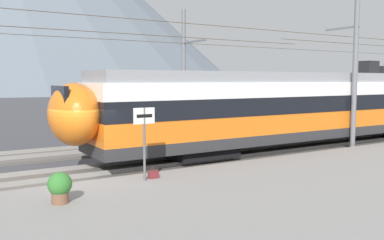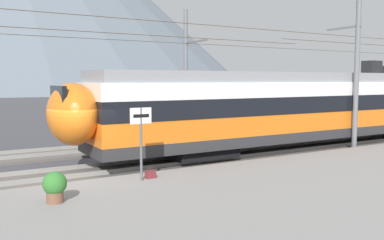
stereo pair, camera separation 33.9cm
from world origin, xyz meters
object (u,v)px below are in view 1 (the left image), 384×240
Objects in this scene: catenary_mast_mid at (353,73)px; handbag_near_sign at (153,175)px; potted_plant_platform_edge at (60,186)px; train_near_platform at (314,105)px; platform_sign at (144,127)px; catenary_mast_far_side at (185,71)px; train_far_track at (341,98)px.

handbag_near_sign is (-11.48, -1.38, -3.38)m from catenary_mast_mid.
handbag_near_sign is 0.44× the size of potted_plant_platform_edge.
platform_sign is at bearing -164.22° from train_near_platform.
train_near_platform is at bearing -63.66° from catenary_mast_far_side.
potted_plant_platform_edge is (-22.02, -9.09, -1.42)m from train_far_track.
train_far_track reaches higher than platform_sign.
platform_sign is (-11.86, -1.53, -1.82)m from catenary_mast_mid.
catenary_mast_mid is at bearing -63.28° from catenary_mast_far_side.
catenary_mast_far_side is at bearing 54.30° from handbag_near_sign.
platform_sign is (-19.12, -8.01, -0.20)m from train_far_track.
potted_plant_platform_edge is (-3.27, -1.23, 0.34)m from handbag_near_sign.
catenary_mast_far_side is 12.76m from platform_sign.
platform_sign is at bearing -126.71° from catenary_mast_far_side.
potted_plant_platform_edge is at bearing -163.23° from train_near_platform.
train_far_track is at bearing 22.73° from platform_sign.
catenary_mast_mid reaches higher than platform_sign.
train_far_track reaches higher than handbag_near_sign.
handbag_near_sign is at bearing 20.52° from potted_plant_platform_edge.
platform_sign is 2.83× the size of potted_plant_platform_edge.
train_far_track is 23.86m from potted_plant_platform_edge.
train_far_track reaches higher than potted_plant_platform_edge.
handbag_near_sign is 3.51m from potted_plant_platform_edge.
train_far_track is at bearing 31.12° from train_near_platform.
catenary_mast_mid is 15.29m from potted_plant_platform_edge.
catenary_mast_mid reaches higher than potted_plant_platform_edge.
catenary_mast_far_side is 17.15× the size of platform_sign.
catenary_mast_mid is 12.04m from handbag_near_sign.
train_far_track is 35.37× the size of potted_plant_platform_edge.
catenary_mast_mid reaches higher than train_near_platform.
train_near_platform is 11.17m from handbag_near_sign.
train_near_platform reaches higher than platform_sign.
platform_sign is at bearing 20.44° from potted_plant_platform_edge.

